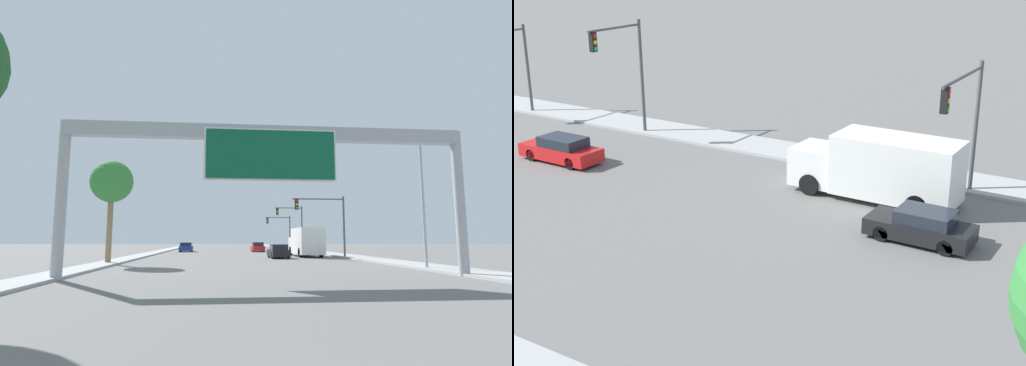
# 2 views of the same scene
# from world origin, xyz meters

# --- Properties ---
(sidewalk_right) EXTENTS (3.00, 120.00, 0.15)m
(sidewalk_right) POSITION_xyz_m (11.25, 60.00, 0.07)
(sidewalk_right) COLOR #A6A6A6
(sidewalk_right) RESTS_ON ground
(car_near_center) EXTENTS (1.72, 4.67, 1.39)m
(car_near_center) POSITION_xyz_m (3.50, 57.91, 0.66)
(car_near_center) COLOR red
(car_near_center) RESTS_ON ground
(car_mid_center) EXTENTS (1.74, 4.21, 1.36)m
(car_mid_center) POSITION_xyz_m (3.50, 37.94, 0.65)
(car_mid_center) COLOR black
(car_mid_center) RESTS_ON ground
(truck_box_primary) EXTENTS (2.46, 7.81, 3.03)m
(truck_box_primary) POSITION_xyz_m (7.00, 41.18, 1.55)
(truck_box_primary) COLOR white
(truck_box_primary) RESTS_ON ground
(traffic_light_near_intersection) EXTENTS (5.38, 0.32, 6.19)m
(traffic_light_near_intersection) POSITION_xyz_m (8.51, 38.00, 4.25)
(traffic_light_near_intersection) COLOR #4C4C4F
(traffic_light_near_intersection) RESTS_ON ground
(traffic_light_mid_block) EXTENTS (4.17, 0.32, 6.82)m
(traffic_light_mid_block) POSITION_xyz_m (9.02, 58.00, 4.55)
(traffic_light_mid_block) COLOR #4C4C4F
(traffic_light_mid_block) RESTS_ON ground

